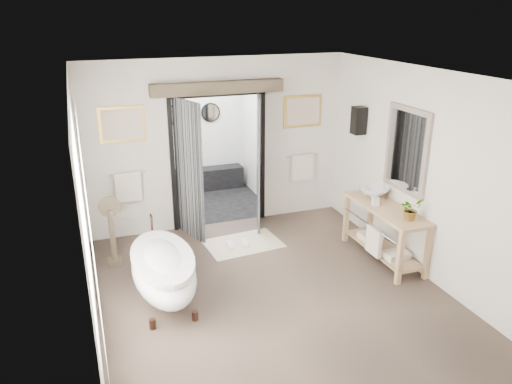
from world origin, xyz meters
TOP-DOWN VIEW (x-y plane):
  - ground_plane at (0.00, 0.00)m, footprint 5.00×5.00m
  - room_shell at (-0.04, -0.12)m, footprint 4.52×5.02m
  - shower_room at (0.00, 3.99)m, footprint 2.22×2.01m
  - back_wall_dressing at (0.00, 2.32)m, footprint 3.82×0.79m
  - clawfoot_tub at (-1.37, 0.36)m, footprint 0.79×1.78m
  - vanity at (1.95, 0.34)m, footprint 0.57×1.60m
  - pedestal_mirror at (-1.91, 1.56)m, footprint 0.32×0.21m
  - rug at (0.11, 1.53)m, footprint 1.27×0.90m
  - slippers at (0.00, 1.50)m, footprint 0.37×0.27m
  - basin at (2.02, 0.79)m, footprint 0.60×0.60m
  - plant at (2.01, -0.16)m, footprint 0.33×0.30m
  - soap_bottle_a at (1.85, 0.46)m, footprint 0.11×0.11m
  - soap_bottle_b at (1.98, 0.91)m, footprint 0.15×0.15m

SIDE VIEW (x-z plane):
  - ground_plane at x=0.00m, z-range 0.00..0.00m
  - rug at x=0.11m, z-range 0.00..0.01m
  - slippers at x=0.00m, z-range 0.01..0.07m
  - clawfoot_tub at x=-1.37m, z-range -0.01..0.86m
  - pedestal_mirror at x=-1.91m, z-range -0.08..1.01m
  - vanity at x=1.95m, z-range 0.08..0.93m
  - shower_room at x=0.00m, z-range -0.35..2.16m
  - basin at x=2.02m, z-range 0.85..1.02m
  - soap_bottle_b at x=1.98m, z-range 0.85..1.02m
  - soap_bottle_a at x=1.85m, z-range 0.85..1.06m
  - plant at x=2.01m, z-range 0.85..1.17m
  - back_wall_dressing at x=0.00m, z-range 0.30..2.82m
  - room_shell at x=-0.04m, z-range 0.40..3.31m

